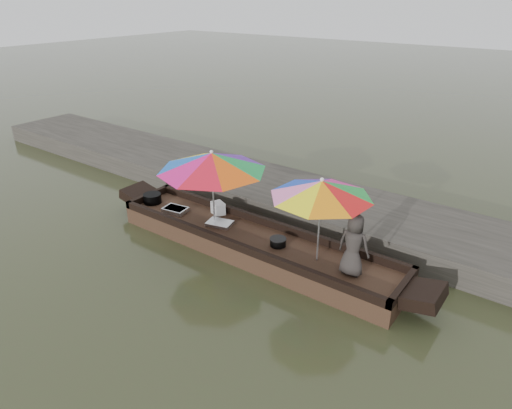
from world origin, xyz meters
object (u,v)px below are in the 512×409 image
Objects in this scene: boat_hull at (253,245)px; tray_scallop at (220,223)px; tray_crayfish at (175,210)px; vendor at (354,245)px; umbrella_bow at (213,188)px; cooking_pot at (152,198)px; umbrella_stern at (319,221)px; charcoal_grill at (278,242)px; supply_bag at (218,208)px.

boat_hull is 0.87m from tray_scallop.
vendor reaches higher than tray_crayfish.
vendor is at bearing -0.79° from tray_scallop.
tray_scallop is 0.76m from umbrella_bow.
cooking_pot is 4.19m from umbrella_stern.
boat_hull is at bearing 180.00° from umbrella_stern.
tray_crayfish is 1.71× the size of charcoal_grill.
umbrella_bow reaches higher than tray_crayfish.
cooking_pot is 0.78× the size of tray_scallop.
cooking_pot is 1.34× the size of charcoal_grill.
umbrella_bow is (0.22, -0.37, 0.65)m from supply_bag.
umbrella_stern is at bearing -0.26° from tray_scallop.
tray_crayfish is at bearing -149.83° from supply_bag.
boat_hull is 1.69m from umbrella_stern.
cooking_pot is 0.23× the size of umbrella_stern.
supply_bag reaches higher than tray_scallop.
cooking_pot is at bearing -1.91° from vendor.
tray_scallop is (1.15, 0.11, -0.01)m from tray_crayfish.
umbrella_stern reaches higher than boat_hull.
charcoal_grill is 1.57m from vendor.
cooking_pot reaches higher than charcoal_grill.
boat_hull is 11.97× the size of tray_crayfish.
boat_hull is at bearing -17.34° from supply_bag.
supply_bag is 0.78m from umbrella_bow.
tray_crayfish is 2.57m from charcoal_grill.
vendor is at bearing 0.40° from cooking_pot.
tray_scallop is at bearing 2.23° from cooking_pot.
cooking_pot is at bearing -178.77° from charcoal_grill.
supply_bag is at bearing 133.47° from tray_scallop.
cooking_pot is 0.18× the size of umbrella_bow.
vendor reaches higher than cooking_pot.
tray_crayfish is at bearing -178.38° from umbrella_stern.
boat_hull is 15.26× the size of cooking_pot.
umbrella_stern reaches higher than charcoal_grill.
supply_bag is 3.31m from vendor.
vendor is at bearing -0.56° from umbrella_bow.
vendor is 0.63× the size of umbrella_stern.
boat_hull is 21.36× the size of supply_bag.
supply_bag is 0.13× the size of umbrella_bow.
cooking_pot is at bearing -164.31° from supply_bag.
supply_bag is at bearing 120.13° from umbrella_bow.
cooking_pot is at bearing -177.77° from tray_scallop.
supply_bag is 0.16× the size of umbrella_stern.
boat_hull is at bearing 1.32° from cooking_pot.
vendor is at bearing -1.45° from charcoal_grill.
tray_scallop is at bearing 4.67° from umbrella_bow.
umbrella_stern is (4.14, 0.06, 0.67)m from cooking_pot.
boat_hull is at bearing 2.76° from tray_crayfish.
umbrella_stern reaches higher than supply_bag.
cooking_pot is 1.40× the size of supply_bag.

